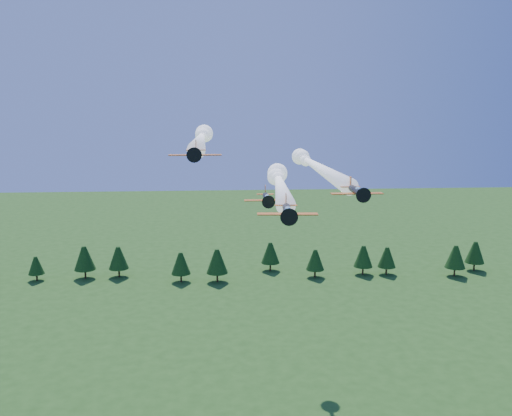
{
  "coord_description": "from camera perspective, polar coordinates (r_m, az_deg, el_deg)",
  "views": [
    {
      "loc": [
        -7.83,
        -75.79,
        57.88
      ],
      "look_at": [
        -2.46,
        0.0,
        43.72
      ],
      "focal_mm": 40.0,
      "sensor_mm": 36.0,
      "label": 1
    }
  ],
  "objects": [
    {
      "name": "plane_lead",
      "position": [
        92.4,
        2.38,
        2.5
      ],
      "size": [
        8.24,
        42.73,
        3.7
      ],
      "rotation": [
        0.0,
        0.0,
        -0.07
      ],
      "color": "black",
      "rests_on": "ground"
    },
    {
      "name": "plane_left",
      "position": [
        103.92,
        -5.55,
        6.91
      ],
      "size": [
        6.91,
        51.06,
        3.7
      ],
      "rotation": [
        0.0,
        0.0,
        -0.0
      ],
      "color": "black",
      "rests_on": "ground"
    },
    {
      "name": "plane_right",
      "position": [
        111.86,
        5.89,
        4.28
      ],
      "size": [
        7.25,
        59.42,
        3.7
      ],
      "rotation": [
        0.0,
        0.0,
        0.01
      ],
      "color": "black",
      "rests_on": "ground"
    },
    {
      "name": "plane_slot",
      "position": [
        84.96,
        1.08,
        1.01
      ],
      "size": [
        6.78,
        7.4,
        2.4
      ],
      "rotation": [
        0.0,
        0.0,
        -0.02
      ],
      "color": "black",
      "rests_on": "ground"
    },
    {
      "name": "treeline",
      "position": [
        191.07,
        -0.3,
        -5.06
      ],
      "size": [
        172.43,
        18.04,
        10.96
      ],
      "color": "#382314",
      "rests_on": "ground"
    }
  ]
}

